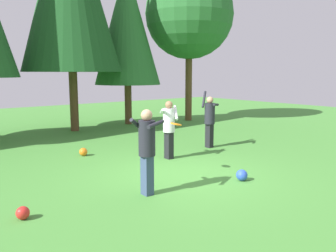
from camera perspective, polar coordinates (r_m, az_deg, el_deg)
The scene contains 10 objects.
ground_plane at distance 8.67m, azimuth 1.92°, elevation -7.97°, with size 40.00×40.00×0.00m, color #478C38.
person_thrower at distance 11.69m, azimuth 6.79°, elevation 1.42°, with size 0.67×0.66×1.88m.
person_catcher at distance 7.07m, azimuth -3.45°, elevation -3.03°, with size 0.74×0.69×1.76m.
person_bystander at distance 10.08m, azimuth 0.15°, elevation 0.20°, with size 0.71×0.73×1.68m.
frisbee at distance 8.33m, azimuth 1.33°, elevation 0.31°, with size 0.35×0.35×0.08m.
ball_red at distance 6.63m, azimuth -22.56°, elevation -12.93°, with size 0.23×0.23×0.23m, color red.
ball_orange at distance 10.87m, azimuth -13.61°, elevation -4.11°, with size 0.25×0.25×0.25m, color orange.
ball_blue at distance 8.37m, azimuth 11.92°, elevation -7.83°, with size 0.26×0.26×0.26m, color blue.
tree_far_right at distance 18.58m, azimuth 3.48°, elevation 17.61°, with size 4.46×4.46×7.62m.
tree_right at distance 17.25m, azimuth -6.71°, elevation 15.98°, with size 3.14×3.14×7.51m.
Camera 1 is at (-5.40, -6.31, 2.48)m, focal length 37.46 mm.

